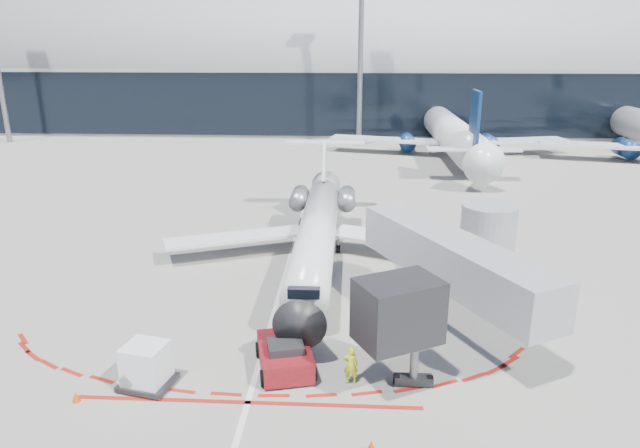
# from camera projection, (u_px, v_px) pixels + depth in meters

# --- Properties ---
(ground) EXTENTS (260.00, 260.00, 0.00)m
(ground) POSITION_uv_depth(u_px,v_px,m) (282.00, 286.00, 33.76)
(ground) COLOR slate
(ground) RESTS_ON ground
(apron_centerline) EXTENTS (0.25, 40.00, 0.01)m
(apron_centerline) POSITION_uv_depth(u_px,v_px,m) (286.00, 272.00, 35.66)
(apron_centerline) COLOR silver
(apron_centerline) RESTS_ON ground
(apron_stop_bar) EXTENTS (14.00, 0.25, 0.01)m
(apron_stop_bar) POSITION_uv_depth(u_px,v_px,m) (248.00, 402.00, 22.83)
(apron_stop_bar) COLOR maroon
(apron_stop_bar) RESTS_ON ground
(terminal_building) EXTENTS (150.00, 24.15, 24.00)m
(terminal_building) POSITION_uv_depth(u_px,v_px,m) (328.00, 75.00, 92.92)
(terminal_building) COLOR gray
(terminal_building) RESTS_ON ground
(jet_bridge) EXTENTS (10.03, 15.20, 4.90)m
(jet_bridge) POSITION_uv_depth(u_px,v_px,m) (462.00, 260.00, 29.46)
(jet_bridge) COLOR #95979D
(jet_bridge) RESTS_ON ground
(light_mast_centre) EXTENTS (0.70, 0.70, 25.00)m
(light_mast_centre) POSITION_uv_depth(u_px,v_px,m) (361.00, 52.00, 75.30)
(light_mast_centre) COLOR slate
(light_mast_centre) RESTS_ON ground
(regional_jet) EXTENTS (20.60, 25.40, 6.36)m
(regional_jet) POSITION_uv_depth(u_px,v_px,m) (318.00, 228.00, 37.33)
(regional_jet) COLOR silver
(regional_jet) RESTS_ON ground
(pushback_tug) EXTENTS (3.03, 5.63, 1.43)m
(pushback_tug) POSITION_uv_depth(u_px,v_px,m) (285.00, 355.00, 25.07)
(pushback_tug) COLOR #5A0C14
(pushback_tug) RESTS_ON ground
(ramp_worker) EXTENTS (0.65, 0.45, 1.71)m
(ramp_worker) POSITION_uv_depth(u_px,v_px,m) (351.00, 365.00, 23.90)
(ramp_worker) COLOR #E5FB1A
(ramp_worker) RESTS_ON ground
(uld_container) EXTENTS (2.38, 2.14, 1.93)m
(uld_container) POSITION_uv_depth(u_px,v_px,m) (146.00, 366.00, 23.63)
(uld_container) COLOR black
(uld_container) RESTS_ON ground
(safety_cone_left) EXTENTS (0.32, 0.32, 0.45)m
(safety_cone_left) POSITION_uv_depth(u_px,v_px,m) (76.00, 397.00, 22.84)
(safety_cone_left) COLOR #D73E04
(safety_cone_left) RESTS_ON ground
(safety_cone_right) EXTENTS (0.34, 0.34, 0.47)m
(safety_cone_right) POSITION_uv_depth(u_px,v_px,m) (371.00, 446.00, 20.04)
(safety_cone_right) COLOR #D73E04
(safety_cone_right) RESTS_ON ground
(bg_airliner_0) EXTENTS (35.41, 37.49, 11.46)m
(bg_airliner_0) POSITION_uv_depth(u_px,v_px,m) (450.00, 108.00, 71.89)
(bg_airliner_0) COLOR silver
(bg_airliner_0) RESTS_ON ground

